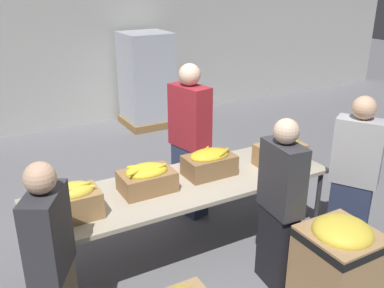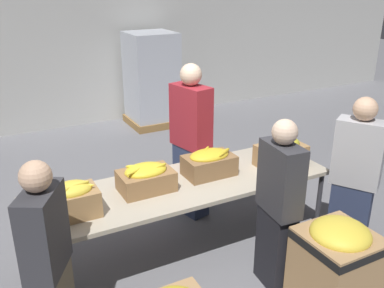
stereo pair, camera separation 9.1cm
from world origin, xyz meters
The scene contains 13 objects.
ground_plane centered at (0.00, 0.00, 0.00)m, with size 30.00×30.00×0.00m, color slate.
wall_back centered at (0.00, 4.53, 2.00)m, with size 16.00×0.08×4.00m.
sorting_table centered at (0.00, 0.00, 0.74)m, with size 2.92×0.89×0.79m.
banana_box_0 centered at (-1.06, -0.10, 0.94)m, with size 0.40×0.30×0.31m.
banana_box_1 centered at (-0.36, 0.04, 0.91)m, with size 0.49×0.33×0.26m.
banana_box_2 centered at (0.31, 0.05, 0.92)m, with size 0.49×0.31×0.27m.
banana_box_3 centered at (1.08, -0.10, 0.94)m, with size 0.49×0.31×0.31m.
volunteer_0 centered at (1.45, -0.75, 0.81)m, with size 0.41×0.49×1.63m.
volunteer_1 centered at (-1.37, -0.67, 0.77)m, with size 0.39×0.47×1.56m.
volunteer_2 centered at (0.45, 0.69, 0.88)m, with size 0.34×0.52×1.77m.
volunteer_3 centered at (0.52, -0.79, 0.78)m, with size 0.25×0.44×1.57m.
donation_bin_1 centered at (0.72, -1.30, 0.45)m, with size 0.56×0.56×0.85m.
pallet_stack_0 centered at (1.32, 3.92, 0.84)m, with size 0.90×0.90×1.70m.
Camera 1 is at (-1.71, -3.23, 2.62)m, focal length 40.00 mm.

